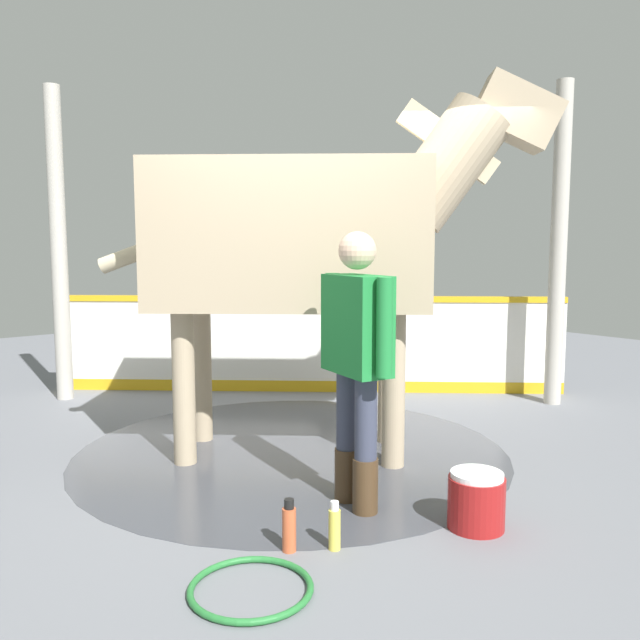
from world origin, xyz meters
TOP-DOWN VIEW (x-y plane):
  - ground_plane at (0.00, 0.00)m, footprint 16.00×16.00m
  - wet_patch at (-0.12, 0.10)m, footprint 3.24×3.24m
  - barrier_wall at (-1.65, 1.47)m, footprint 3.66×4.07m
  - roof_post_near at (0.31, 3.00)m, footprint 0.16×0.16m
  - roof_post_far at (-2.96, -0.64)m, footprint 0.16×0.16m
  - horse at (-0.04, 0.19)m, footprint 2.42×2.62m
  - handler at (0.95, -0.23)m, footprint 0.65×0.31m
  - wash_bucket at (1.59, 0.08)m, footprint 0.31×0.31m
  - bottle_shampoo at (1.29, -0.69)m, footprint 0.06×0.06m
  - bottle_spray at (1.15, -0.88)m, footprint 0.07×0.07m
  - hose_coil at (1.36, -1.26)m, footprint 0.57×0.57m

SIDE VIEW (x-z plane):
  - ground_plane at x=0.00m, z-range -0.02..0.00m
  - wet_patch at x=-0.12m, z-range 0.00..0.00m
  - hose_coil at x=1.36m, z-range 0.00..0.03m
  - bottle_shampoo at x=1.29m, z-range -0.01..0.25m
  - bottle_spray at x=1.15m, z-range -0.01..0.27m
  - wash_bucket at x=1.59m, z-range 0.00..0.32m
  - barrier_wall at x=-1.65m, z-range -0.04..0.98m
  - handler at x=0.95m, z-range 0.12..1.76m
  - roof_post_near at x=0.31m, z-range 0.00..3.10m
  - roof_post_far at x=-2.96m, z-range 0.00..3.10m
  - horse at x=-0.04m, z-range 0.25..3.02m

